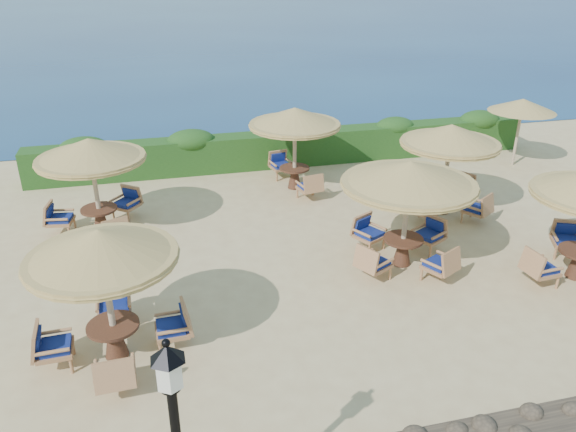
{
  "coord_description": "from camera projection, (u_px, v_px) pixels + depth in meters",
  "views": [
    {
      "loc": [
        -4.7,
        -11.52,
        6.86
      ],
      "look_at": [
        -1.83,
        0.12,
        1.3
      ],
      "focal_mm": 35.0,
      "sensor_mm": 36.0,
      "label": 1
    }
  ],
  "objects": [
    {
      "name": "ground",
      "position": [
        360.0,
        258.0,
        14.05
      ],
      "size": [
        120.0,
        120.0,
        0.0
      ],
      "primitive_type": "plane",
      "color": "#CAB480",
      "rests_on": "ground"
    },
    {
      "name": "cafe_set_3",
      "position": [
        92.0,
        166.0,
        14.58
      ],
      "size": [
        2.85,
        2.85,
        2.65
      ],
      "color": "tan",
      "rests_on": "ground"
    },
    {
      "name": "sea",
      "position": [
        177.0,
        12.0,
        75.72
      ],
      "size": [
        160.0,
        160.0,
        0.0
      ],
      "primitive_type": "plane",
      "color": "navy",
      "rests_on": "ground"
    },
    {
      "name": "cafe_set_0",
      "position": [
        105.0,
        274.0,
        9.86
      ],
      "size": [
        2.83,
        2.83,
        2.65
      ],
      "color": "tan",
      "rests_on": "ground"
    },
    {
      "name": "cafe_set_5",
      "position": [
        449.0,
        153.0,
        15.81
      ],
      "size": [
        2.8,
        2.8,
        2.65
      ],
      "color": "tan",
      "rests_on": "ground"
    },
    {
      "name": "hedge",
      "position": [
        290.0,
        148.0,
        20.14
      ],
      "size": [
        18.0,
        0.9,
        1.2
      ],
      "primitive_type": "cube",
      "color": "#183E14",
      "rests_on": "ground"
    },
    {
      "name": "cafe_set_4",
      "position": [
        295.0,
        127.0,
        17.45
      ],
      "size": [
        2.89,
        2.89,
        2.65
      ],
      "color": "tan",
      "rests_on": "ground"
    },
    {
      "name": "cafe_set_1",
      "position": [
        408.0,
        192.0,
        12.97
      ],
      "size": [
        3.18,
        3.18,
        2.65
      ],
      "color": "tan",
      "rests_on": "ground"
    },
    {
      "name": "extra_parasol",
      "position": [
        523.0,
        105.0,
        19.42
      ],
      "size": [
        2.3,
        2.3,
        2.41
      ],
      "color": "tan",
      "rests_on": "ground"
    }
  ]
}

